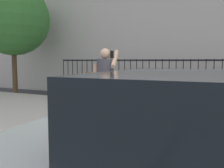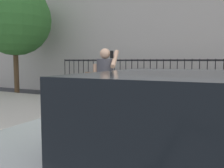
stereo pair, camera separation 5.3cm
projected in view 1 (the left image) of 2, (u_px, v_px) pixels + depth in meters
sidewalk at (176, 127)px, 5.49m from camera, size 28.00×4.40×0.15m
iron_fence at (202, 76)px, 8.67m from camera, size 12.03×0.04×1.60m
pedestrian_on_phone at (104, 82)px, 5.09m from camera, size 0.71×0.51×1.63m
street_tree_near at (13, 19)px, 10.72m from camera, size 3.12×3.12×4.88m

